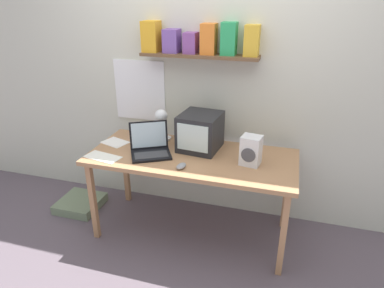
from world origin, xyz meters
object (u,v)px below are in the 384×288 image
object	(u,v)px
crt_monitor	(200,132)
juice_glass	(141,137)
floor_cushion	(80,203)
loose_paper_near_laptop	(103,157)
corner_desk	(192,162)
space_heater	(251,150)
laptop	(150,146)
computer_mouse	(181,166)
open_notebook	(115,142)
desk_lamp	(162,119)

from	to	relation	value
crt_monitor	juice_glass	xyz separation A→B (m)	(-0.52, -0.04, -0.09)
crt_monitor	floor_cushion	world-z (taller)	crt_monitor
loose_paper_near_laptop	corner_desk	bearing A→B (deg)	19.20
corner_desk	loose_paper_near_laptop	world-z (taller)	loose_paper_near_laptop
space_heater	floor_cushion	size ratio (longest dim) A/B	0.58
corner_desk	floor_cushion	bearing A→B (deg)	177.84
juice_glass	loose_paper_near_laptop	world-z (taller)	juice_glass
laptop	loose_paper_near_laptop	bearing A→B (deg)	179.80
corner_desk	computer_mouse	distance (m)	0.25
open_notebook	floor_cushion	distance (m)	0.84
crt_monitor	juice_glass	distance (m)	0.53
loose_paper_near_laptop	computer_mouse	bearing A→B (deg)	0.20
crt_monitor	space_heater	distance (m)	0.48
corner_desk	open_notebook	xyz separation A→B (m)	(-0.72, 0.06, 0.06)
desk_lamp	floor_cushion	distance (m)	1.26
laptop	floor_cushion	size ratio (longest dim) A/B	1.02
floor_cushion	space_heater	bearing A→B (deg)	-2.32
desk_lamp	computer_mouse	size ratio (longest dim) A/B	2.60
desk_lamp	floor_cushion	world-z (taller)	desk_lamp
laptop	desk_lamp	distance (m)	0.30
floor_cushion	corner_desk	bearing A→B (deg)	-2.16
space_heater	floor_cushion	bearing A→B (deg)	-172.94
corner_desk	floor_cushion	distance (m)	1.34
space_heater	loose_paper_near_laptop	bearing A→B (deg)	-160.09
crt_monitor	loose_paper_near_laptop	distance (m)	0.82
computer_mouse	laptop	bearing A→B (deg)	151.22
space_heater	open_notebook	world-z (taller)	space_heater
computer_mouse	open_notebook	bearing A→B (deg)	157.62
loose_paper_near_laptop	floor_cushion	distance (m)	0.91
loose_paper_near_laptop	floor_cushion	bearing A→B (deg)	150.39
desk_lamp	floor_cushion	size ratio (longest dim) A/B	0.75
space_heater	open_notebook	size ratio (longest dim) A/B	0.88
corner_desk	space_heater	bearing A→B (deg)	-2.72
laptop	loose_paper_near_laptop	world-z (taller)	laptop
space_heater	loose_paper_near_laptop	world-z (taller)	space_heater
corner_desk	juice_glass	bearing A→B (deg)	167.41
computer_mouse	corner_desk	bearing A→B (deg)	86.13
corner_desk	open_notebook	distance (m)	0.73
corner_desk	desk_lamp	bearing A→B (deg)	148.40
open_notebook	juice_glass	bearing A→B (deg)	13.26
crt_monitor	desk_lamp	distance (m)	0.37
corner_desk	space_heater	size ratio (longest dim) A/B	7.33
crt_monitor	computer_mouse	world-z (taller)	crt_monitor
crt_monitor	space_heater	world-z (taller)	crt_monitor
juice_glass	open_notebook	distance (m)	0.24
computer_mouse	open_notebook	size ratio (longest dim) A/B	0.44
corner_desk	juice_glass	distance (m)	0.53
desk_lamp	juice_glass	world-z (taller)	desk_lamp
corner_desk	desk_lamp	distance (m)	0.48
laptop	computer_mouse	distance (m)	0.37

